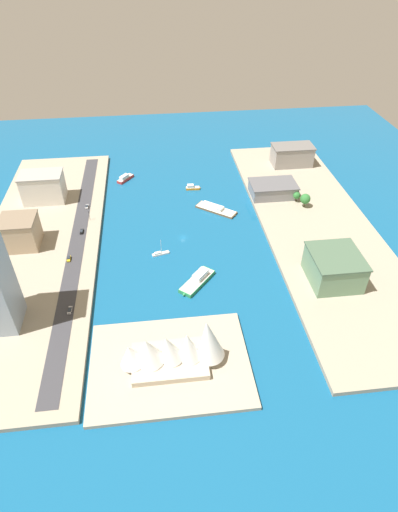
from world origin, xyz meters
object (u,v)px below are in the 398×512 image
barge_flat_brown (215,209)px  carpark_squat_concrete (292,155)px  hotel_broad_white (43,187)px  warehouse_low_gray (273,189)px  ferry_green_doubledeck (198,280)px  sedan_silver (70,310)px  van_white (87,207)px  sailboat_small_white (160,253)px  taxi_yellow_cab (69,258)px  apartment_midrise_tan (20,232)px  water_taxi_orange (192,187)px  terminal_long_green (334,268)px  traffic_light_waterfront (89,214)px  suv_black (82,231)px  tugboat_red (125,178)px  opera_landmark (175,349)px

barge_flat_brown → carpark_squat_concrete: 90.79m
barge_flat_brown → hotel_broad_white: bearing=-11.5°
carpark_squat_concrete → warehouse_low_gray: carpark_squat_concrete is taller
ferry_green_doubledeck → sedan_silver: ferry_green_doubledeck is taller
van_white → sedan_silver: (-0.33, 97.96, -0.01)m
hotel_broad_white → sailboat_small_white: bearing=138.1°
carpark_squat_concrete → taxi_yellow_cab: (162.16, 103.62, -6.97)m
apartment_midrise_tan → hotel_broad_white: bearing=-95.1°
water_taxi_orange → carpark_squat_concrete: carpark_squat_concrete is taller
warehouse_low_gray → sedan_silver: warehouse_low_gray is taller
terminal_long_green → hotel_broad_white: size_ratio=1.00×
traffic_light_waterfront → suv_black: bearing=74.1°
water_taxi_orange → warehouse_low_gray: warehouse_low_gray is taller
carpark_squat_concrete → warehouse_low_gray: bearing=59.1°
ferry_green_doubledeck → terminal_long_green: 73.20m
carpark_squat_concrete → apartment_midrise_tan: apartment_midrise_tan is taller
ferry_green_doubledeck → tugboat_red: size_ratio=1.58×
sailboat_small_white → barge_flat_brown: bearing=-131.4°
carpark_squat_concrete → terminal_long_green: bearing=82.4°
barge_flat_brown → warehouse_low_gray: 44.98m
barge_flat_brown → suv_black: size_ratio=5.37×
sedan_silver → opera_landmark: (-50.00, 36.84, 7.86)m
sedan_silver → traffic_light_waterfront: 82.73m
traffic_light_waterfront → opera_landmark: bearing=111.5°
carpark_squat_concrete → traffic_light_waterfront: 165.97m
carpark_squat_concrete → opera_landmark: opera_landmark is taller
barge_flat_brown → van_white: (86.82, -9.49, 2.12)m
terminal_long_green → traffic_light_waterfront: size_ratio=4.38×
van_white → opera_landmark: (-50.33, 134.80, 7.85)m
sailboat_small_white → terminal_long_green: terminal_long_green is taller
barge_flat_brown → hotel_broad_white: hotel_broad_white is taller
suv_black → sedan_silver: size_ratio=1.05×
suv_black → terminal_long_green: bearing=156.4°
water_taxi_orange → sailboat_small_white: 80.36m
water_taxi_orange → apartment_midrise_tan: 123.89m
tugboat_red → sedan_silver: 141.55m
water_taxi_orange → terminal_long_green: terminal_long_green is taller
water_taxi_orange → sailboat_small_white: size_ratio=1.03×
terminal_long_green → traffic_light_waterfront: (135.24, -74.84, -3.94)m
warehouse_low_gray → opera_landmark: 158.53m
water_taxi_orange → apartment_midrise_tan: bearing=28.6°
barge_flat_brown → tugboat_red: 80.15m
barge_flat_brown → hotel_broad_white: (116.11, -23.73, 11.24)m
tugboat_red → warehouse_low_gray: (-104.91, 39.14, 5.46)m
ferry_green_doubledeck → carpark_squat_concrete: size_ratio=0.73×
opera_landmark → apartment_midrise_tan: bearing=-49.0°
barge_flat_brown → opera_landmark: 130.89m
barge_flat_brown → van_white: 87.36m
traffic_light_waterfront → opera_landmark: (-47.02, 119.45, 4.44)m
barge_flat_brown → sailboat_small_white: size_ratio=2.51×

